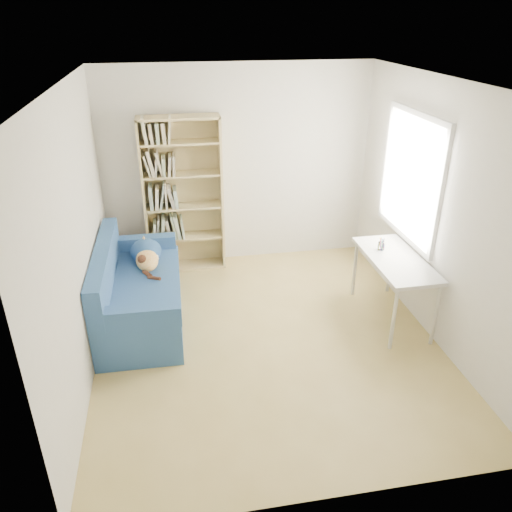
{
  "coord_description": "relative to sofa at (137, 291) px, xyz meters",
  "views": [
    {
      "loc": [
        -0.88,
        -4.31,
        3.15
      ],
      "look_at": [
        -0.06,
        0.27,
        0.85
      ],
      "focal_mm": 35.0,
      "sensor_mm": 36.0,
      "label": 1
    }
  ],
  "objects": [
    {
      "name": "ground",
      "position": [
        1.34,
        -0.64,
        -0.34
      ],
      "size": [
        4.0,
        4.0,
        0.0
      ],
      "primitive_type": "plane",
      "color": "tan",
      "rests_on": "ground"
    },
    {
      "name": "room_shell",
      "position": [
        1.44,
        -0.6,
        1.29
      ],
      "size": [
        3.54,
        4.04,
        2.62
      ],
      "color": "silver",
      "rests_on": "ground"
    },
    {
      "name": "sofa",
      "position": [
        0.0,
        0.0,
        0.0
      ],
      "size": [
        0.89,
        1.82,
        0.9
      ],
      "rotation": [
        0.0,
        0.0,
        -0.01
      ],
      "color": "navy",
      "rests_on": "ground"
    },
    {
      "name": "bookshelf",
      "position": [
        0.61,
        1.19,
        0.58
      ],
      "size": [
        1.01,
        0.31,
        2.01
      ],
      "color": "tan",
      "rests_on": "ground"
    },
    {
      "name": "desk",
      "position": [
        2.79,
        -0.49,
        0.33
      ],
      "size": [
        0.56,
        1.21,
        0.75
      ],
      "color": "silver",
      "rests_on": "ground"
    },
    {
      "name": "pen_cup",
      "position": [
        2.71,
        -0.25,
        0.46
      ],
      "size": [
        0.08,
        0.08,
        0.15
      ],
      "color": "white",
      "rests_on": "desk"
    }
  ]
}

